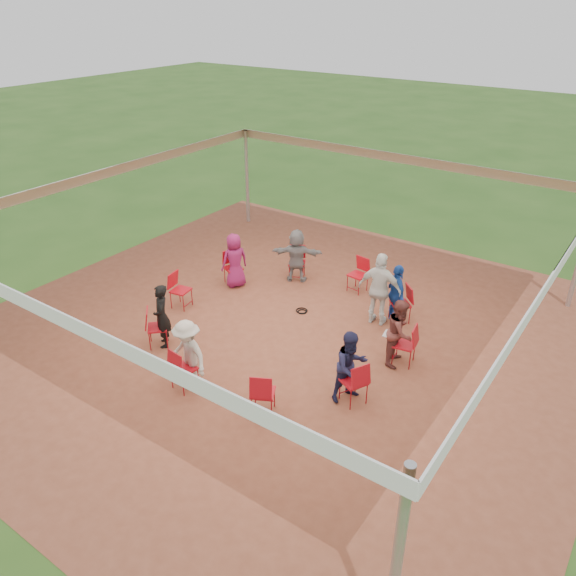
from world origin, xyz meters
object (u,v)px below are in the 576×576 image
Objects in this scene: chair_6 at (157,328)px; person_seated_5 at (188,354)px; chair_3 at (297,263)px; person_seated_0 at (400,332)px; person_seated_4 at (162,316)px; chair_8 at (263,393)px; chair_1 at (400,304)px; chair_9 at (354,382)px; chair_5 at (181,291)px; person_seated_3 at (235,260)px; chair_7 at (184,369)px; chair_4 at (233,268)px; laptop at (392,332)px; cable_coil at (302,311)px; person_seated_2 at (297,256)px; chair_0 at (404,345)px; chair_2 at (358,275)px; standing_person at (380,289)px; person_seated_1 at (396,294)px; person_seated_6 at (351,366)px.

chair_6 is 1.68m from person_seated_5.
chair_3 is 0.63× the size of person_seated_0.
chair_6 is 0.63× the size of person_seated_4.
chair_1 is at bearing 54.00° from chair_8.
chair_9 is (4.37, 0.76, 0.00)m from chair_6.
person_seated_3 reaches higher than chair_5.
chair_4 is at bearing 126.00° from chair_7.
chair_3 and chair_4 have the same top height.
person_seated_0 reaches higher than chair_4.
chair_4 is (-1.18, -1.21, 0.00)m from chair_3.
chair_5 is (-0.24, -1.68, 0.00)m from chair_4.
person_seated_3 is 4.26× the size of laptop.
person_seated_5 is at bearing -93.13° from cable_coil.
chair_4 and chair_6 have the same top height.
person_seated_2 reaches higher than chair_1.
chair_3 is 0.30m from person_seated_2.
chair_5 is 1.00× the size of chair_6.
person_seated_2 is (0.69, 4.28, 0.27)m from chair_6.
chair_5 is at bearing 126.00° from chair_8.
chair_0 is at bearing -10.81° from cable_coil.
chair_8 is 0.63× the size of person_seated_4.
chair_9 is at bearing 126.00° from chair_2.
chair_7 is 4.35m from person_seated_3.
chair_9 is 1.64m from laptop.
chair_7 is 4.74m from standing_person.
chair_6 is at bearing 34.24° from person_seated_3.
person_seated_2 reaches higher than chair_4.
standing_person reaches higher than laptop.
chair_3 reaches higher than cable_coil.
chair_0 is 1.00× the size of chair_8.
cable_coil is at bearing 94.90° from chair_7.
chair_6 is 4.95m from laptop.
chair_0 is 2.68× the size of laptop.
chair_3 is 1.00× the size of chair_8.
person_seated_1 and person_seated_2 have the same top height.
chair_7 is 0.30m from person_seated_5.
person_seated_6 reaches higher than chair_7.
chair_1 is 0.52× the size of standing_person.
chair_7 is at bearing -93.30° from cable_coil.
laptop is (2.03, -2.30, 0.22)m from chair_2.
person_seated_4 is 1.62m from person_seated_5.
person_seated_4 reaches higher than chair_5.
chair_2 is 1.00× the size of chair_8.
person_seated_5 is at bearing 90.00° from chair_7.
standing_person is 2.00m from cable_coil.
chair_9 is at bearing 171.60° from laptop.
chair_8 is (-0.63, -4.39, 0.00)m from chair_1.
chair_4 is at bearing 90.00° from chair_9.
person_seated_5 is (-2.96, -3.04, 0.00)m from person_seated_0.
chair_2 and chair_7 have the same top height.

